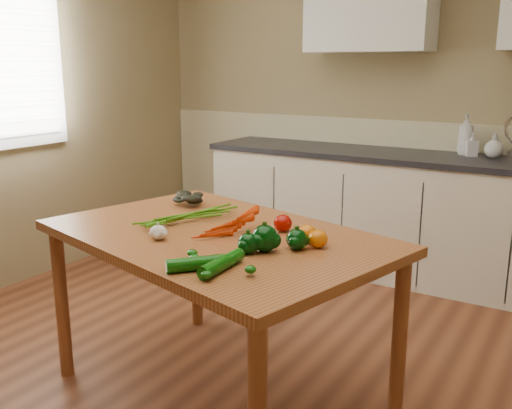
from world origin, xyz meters
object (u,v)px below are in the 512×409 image
object	(u,v)px
carrot_bunch	(219,221)
pepper_c	(248,243)
zucchini_a	(222,264)
tomato_b	(307,233)
tomato_c	(318,239)
table	(217,252)
tomato_a	(283,223)
zucchini_b	(199,263)
soap_bottle_b	(472,144)
leafy_greens	(190,195)
soap_bottle_a	(466,134)
garlic_bulb	(158,232)
pepper_a	(265,238)
pepper_b	(297,239)
soap_bottle_c	(494,145)

from	to	relation	value
carrot_bunch	pepper_c	bearing A→B (deg)	-22.44
carrot_bunch	zucchini_a	xyz separation A→B (m)	(0.31, -0.42, -0.01)
pepper_c	carrot_bunch	bearing A→B (deg)	143.24
tomato_b	tomato_c	distance (m)	0.08
table	zucchini_a	distance (m)	0.49
tomato_a	zucchini_b	world-z (taller)	tomato_a
tomato_a	soap_bottle_b	bearing A→B (deg)	78.90
zucchini_a	leafy_greens	bearing A→B (deg)	134.35
tomato_c	zucchini_b	distance (m)	0.52
leafy_greens	zucchini_b	world-z (taller)	leafy_greens
soap_bottle_a	zucchini_a	xyz separation A→B (m)	(-0.28, -2.56, -0.22)
leafy_greens	garlic_bulb	distance (m)	0.60
carrot_bunch	zucchini_a	world-z (taller)	carrot_bunch
garlic_bulb	soap_bottle_b	bearing A→B (deg)	71.77
soap_bottle_b	tomato_a	size ratio (longest dim) A/B	1.99
leafy_greens	tomato_c	bearing A→B (deg)	-18.41
pepper_a	tomato_c	world-z (taller)	pepper_a
pepper_c	zucchini_a	world-z (taller)	pepper_c
garlic_bulb	zucchini_a	distance (m)	0.47
table	zucchini_b	world-z (taller)	zucchini_b
soap_bottle_a	pepper_b	distance (m)	2.23
pepper_c	soap_bottle_b	bearing A→B (deg)	81.19
table	garlic_bulb	world-z (taller)	garlic_bulb
soap_bottle_c	leafy_greens	world-z (taller)	soap_bottle_c
pepper_c	tomato_c	size ratio (longest dim) A/B	1.01
zucchini_b	soap_bottle_b	bearing A→B (deg)	80.91
soap_bottle_c	pepper_b	xyz separation A→B (m)	(-0.36, -2.19, -0.14)
garlic_bulb	soap_bottle_c	bearing A→B (deg)	69.00
carrot_bunch	tomato_c	distance (m)	0.49
leafy_greens	soap_bottle_a	bearing A→B (deg)	62.43
table	tomato_b	bearing A→B (deg)	26.14
soap_bottle_c	carrot_bunch	xyz separation A→B (m)	(-0.79, -2.12, -0.14)
zucchini_b	zucchini_a	bearing A→B (deg)	28.04
leafy_greens	pepper_a	world-z (taller)	leafy_greens
pepper_a	tomato_b	world-z (taller)	pepper_a
table	pepper_c	size ratio (longest dim) A/B	20.99
garlic_bulb	tomato_b	size ratio (longest dim) A/B	0.90
pepper_b	zucchini_a	bearing A→B (deg)	-108.64
garlic_bulb	tomato_b	bearing A→B (deg)	28.12
soap_bottle_b	pepper_a	bearing A→B (deg)	-120.96
pepper_c	tomato_b	size ratio (longest dim) A/B	0.99
tomato_a	soap_bottle_c	bearing A→B (deg)	75.27
soap_bottle_b	garlic_bulb	size ratio (longest dim) A/B	2.24
carrot_bunch	pepper_b	xyz separation A→B (m)	(0.43, -0.08, 0.00)
carrot_bunch	pepper_b	distance (m)	0.44
soap_bottle_a	zucchini_b	xyz separation A→B (m)	(-0.35, -2.60, -0.22)
soap_bottle_b	pepper_b	bearing A→B (deg)	-118.72
tomato_c	pepper_c	bearing A→B (deg)	-133.57
leafy_greens	pepper_a	distance (m)	0.83
soap_bottle_b	leafy_greens	distance (m)	2.08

